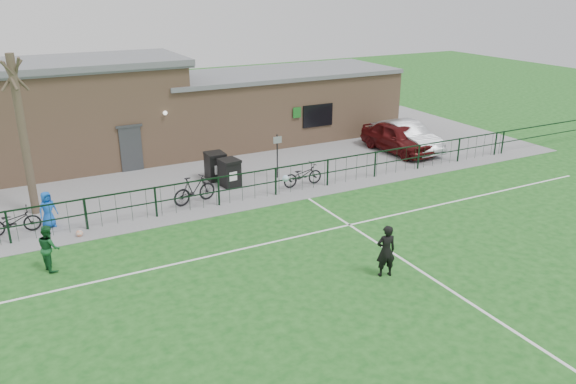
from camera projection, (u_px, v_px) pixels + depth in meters
name	position (u px, v px, depth m)	size (l,w,h in m)	color
ground	(368.00, 288.00, 16.21)	(90.00, 90.00, 0.00)	#174F18
paving_strip	(207.00, 163.00, 27.42)	(34.00, 13.00, 0.02)	gray
pitch_line_touch	(256.00, 201.00, 22.69)	(28.00, 0.10, 0.01)	white
pitch_line_mid	(301.00, 236.00, 19.53)	(28.00, 0.10, 0.01)	white
pitch_line_perp	(422.00, 272.00, 17.08)	(0.10, 16.00, 0.01)	white
perimeter_fence	(254.00, 185.00, 22.65)	(28.00, 0.10, 1.20)	black
bare_tree	(23.00, 137.00, 20.41)	(0.30, 0.30, 6.00)	#47382B
wheelie_bin_left	(215.00, 167.00, 24.89)	(0.76, 0.86, 1.15)	black
wheelie_bin_right	(229.00, 174.00, 24.12)	(0.73, 0.83, 1.10)	black
sign_post	(277.00, 156.00, 24.98)	(0.06, 0.06, 2.00)	black
car_maroon	(398.00, 138.00, 28.95)	(1.80, 4.47, 1.52)	#4B0D0E
car_silver	(406.00, 136.00, 29.31)	(1.57, 4.51, 1.49)	#B3B5BB
bicycle_c	(14.00, 221.00, 19.51)	(0.61, 1.76, 0.92)	black
bicycle_d	(194.00, 190.00, 22.21)	(0.53, 1.88, 1.13)	black
bicycle_e	(303.00, 175.00, 24.16)	(0.64, 1.84, 0.97)	black
spectator_child	(48.00, 210.00, 19.98)	(0.65, 0.43, 1.34)	blue
goalkeeper_kick	(383.00, 249.00, 16.66)	(1.96, 3.92, 2.36)	black
outfield_player	(49.00, 248.00, 17.01)	(0.71, 0.55, 1.46)	#175328
ball_ground	(80.00, 233.00, 19.43)	(0.24, 0.24, 0.24)	silver
clubhouse	(169.00, 109.00, 28.75)	(24.25, 5.40, 4.96)	#A47B5C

